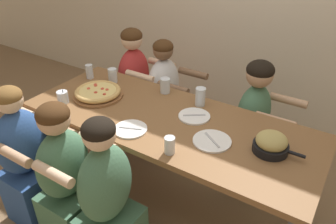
{
  "coord_description": "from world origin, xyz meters",
  "views": [
    {
      "loc": [
        1.01,
        -1.58,
        1.98
      ],
      "look_at": [
        0.0,
        0.0,
        0.85
      ],
      "focal_mm": 35.0,
      "sensor_mm": 36.0,
      "label": 1
    }
  ],
  "objects_px": {
    "drinking_glass_a": "(170,145)",
    "diner_far_midright": "(252,129)",
    "pizza_board_main": "(98,93)",
    "diner_far_midleft": "(164,102)",
    "diner_near_midleft": "(67,185)",
    "diner_near_left": "(27,163)",
    "empty_plate_b": "(131,129)",
    "drinking_glass_d": "(113,76)",
    "drinking_glass_e": "(200,98)",
    "skillet_bowl": "(271,143)",
    "diner_near_center": "(108,207)",
    "cocktail_glass_blue": "(63,98)",
    "drinking_glass_b": "(165,86)",
    "diner_far_left": "(135,91)",
    "empty_plate_c": "(212,141)",
    "empty_plate_a": "(194,116)",
    "drinking_glass_c": "(90,72)"
  },
  "relations": [
    {
      "from": "drinking_glass_a",
      "to": "diner_far_midright",
      "type": "relative_size",
      "value": 0.1
    },
    {
      "from": "pizza_board_main",
      "to": "drinking_glass_a",
      "type": "relative_size",
      "value": 3.59
    },
    {
      "from": "drinking_glass_a",
      "to": "diner_far_midleft",
      "type": "distance_m",
      "value": 1.19
    },
    {
      "from": "diner_near_midleft",
      "to": "diner_near_left",
      "type": "height_order",
      "value": "diner_near_midleft"
    },
    {
      "from": "empty_plate_b",
      "to": "drinking_glass_d",
      "type": "height_order",
      "value": "drinking_glass_d"
    },
    {
      "from": "pizza_board_main",
      "to": "drinking_glass_e",
      "type": "xyz_separation_m",
      "value": [
        0.71,
        0.3,
        0.03
      ]
    },
    {
      "from": "skillet_bowl",
      "to": "diner_near_center",
      "type": "distance_m",
      "value": 1.02
    },
    {
      "from": "cocktail_glass_blue",
      "to": "drinking_glass_b",
      "type": "relative_size",
      "value": 0.95
    },
    {
      "from": "diner_far_midleft",
      "to": "drinking_glass_e",
      "type": "bearing_deg",
      "value": 57.63
    },
    {
      "from": "drinking_glass_e",
      "to": "diner_far_left",
      "type": "relative_size",
      "value": 0.12
    },
    {
      "from": "empty_plate_c",
      "to": "diner_far_midright",
      "type": "bearing_deg",
      "value": 87.35
    },
    {
      "from": "cocktail_glass_blue",
      "to": "drinking_glass_e",
      "type": "bearing_deg",
      "value": 30.68
    },
    {
      "from": "skillet_bowl",
      "to": "empty_plate_b",
      "type": "distance_m",
      "value": 0.86
    },
    {
      "from": "drinking_glass_b",
      "to": "diner_far_midright",
      "type": "relative_size",
      "value": 0.11
    },
    {
      "from": "pizza_board_main",
      "to": "drinking_glass_b",
      "type": "distance_m",
      "value": 0.51
    },
    {
      "from": "drinking_glass_a",
      "to": "empty_plate_a",
      "type": "bearing_deg",
      "value": 99.14
    },
    {
      "from": "empty_plate_c",
      "to": "drinking_glass_a",
      "type": "relative_size",
      "value": 2.24
    },
    {
      "from": "diner_far_left",
      "to": "diner_near_left",
      "type": "xyz_separation_m",
      "value": [
        -0.0,
        -1.24,
        -0.03
      ]
    },
    {
      "from": "pizza_board_main",
      "to": "diner_near_center",
      "type": "bearing_deg",
      "value": -45.38
    },
    {
      "from": "diner_far_midright",
      "to": "pizza_board_main",
      "type": "bearing_deg",
      "value": -57.78
    },
    {
      "from": "drinking_glass_b",
      "to": "drinking_glass_e",
      "type": "relative_size",
      "value": 0.87
    },
    {
      "from": "cocktail_glass_blue",
      "to": "diner_far_midright",
      "type": "bearing_deg",
      "value": 36.16
    },
    {
      "from": "pizza_board_main",
      "to": "diner_near_midleft",
      "type": "xyz_separation_m",
      "value": [
        0.25,
        -0.6,
        -0.33
      ]
    },
    {
      "from": "empty_plate_a",
      "to": "drinking_glass_c",
      "type": "xyz_separation_m",
      "value": [
        -1.04,
        0.07,
        0.05
      ]
    },
    {
      "from": "diner_near_midleft",
      "to": "diner_near_left",
      "type": "distance_m",
      "value": 0.41
    },
    {
      "from": "drinking_glass_d",
      "to": "diner_far_midright",
      "type": "bearing_deg",
      "value": 19.68
    },
    {
      "from": "skillet_bowl",
      "to": "diner_far_midleft",
      "type": "relative_size",
      "value": 0.27
    },
    {
      "from": "empty_plate_b",
      "to": "diner_near_midleft",
      "type": "height_order",
      "value": "diner_near_midleft"
    },
    {
      "from": "pizza_board_main",
      "to": "diner_near_center",
      "type": "distance_m",
      "value": 0.9
    },
    {
      "from": "drinking_glass_e",
      "to": "diner_far_midright",
      "type": "xyz_separation_m",
      "value": [
        0.31,
        0.34,
        -0.35
      ]
    },
    {
      "from": "drinking_glass_c",
      "to": "diner_near_left",
      "type": "xyz_separation_m",
      "value": [
        0.12,
        -0.8,
        -0.36
      ]
    },
    {
      "from": "drinking_glass_b",
      "to": "diner_far_midleft",
      "type": "height_order",
      "value": "diner_far_midleft"
    },
    {
      "from": "empty_plate_c",
      "to": "diner_near_left",
      "type": "relative_size",
      "value": 0.22
    },
    {
      "from": "diner_far_left",
      "to": "empty_plate_b",
      "type": "bearing_deg",
      "value": 36.84
    },
    {
      "from": "empty_plate_c",
      "to": "drinking_glass_b",
      "type": "distance_m",
      "value": 0.71
    },
    {
      "from": "drinking_glass_a",
      "to": "diner_far_left",
      "type": "relative_size",
      "value": 0.09
    },
    {
      "from": "empty_plate_a",
      "to": "diner_far_midleft",
      "type": "relative_size",
      "value": 0.2
    },
    {
      "from": "drinking_glass_c",
      "to": "drinking_glass_d",
      "type": "height_order",
      "value": "drinking_glass_c"
    },
    {
      "from": "drinking_glass_e",
      "to": "diner_far_left",
      "type": "bearing_deg",
      "value": 158.63
    },
    {
      "from": "pizza_board_main",
      "to": "drinking_glass_c",
      "type": "height_order",
      "value": "drinking_glass_c"
    },
    {
      "from": "skillet_bowl",
      "to": "drinking_glass_c",
      "type": "xyz_separation_m",
      "value": [
        -1.59,
        0.17,
        -0.0
      ]
    },
    {
      "from": "diner_far_left",
      "to": "diner_far_midleft",
      "type": "relative_size",
      "value": 1.04
    },
    {
      "from": "pizza_board_main",
      "to": "empty_plate_b",
      "type": "xyz_separation_m",
      "value": [
        0.49,
        -0.23,
        -0.02
      ]
    },
    {
      "from": "diner_near_midleft",
      "to": "drinking_glass_a",
      "type": "bearing_deg",
      "value": -61.5
    },
    {
      "from": "skillet_bowl",
      "to": "diner_near_left",
      "type": "distance_m",
      "value": 1.64
    },
    {
      "from": "pizza_board_main",
      "to": "drinking_glass_c",
      "type": "bearing_deg",
      "value": 144.2
    },
    {
      "from": "cocktail_glass_blue",
      "to": "diner_far_midright",
      "type": "xyz_separation_m",
      "value": [
        1.16,
        0.85,
        -0.33
      ]
    },
    {
      "from": "empty_plate_b",
      "to": "drinking_glass_c",
      "type": "bearing_deg",
      "value": 150.81
    },
    {
      "from": "drinking_glass_e",
      "to": "diner_near_midleft",
      "type": "xyz_separation_m",
      "value": [
        -0.46,
        -0.9,
        -0.35
      ]
    },
    {
      "from": "pizza_board_main",
      "to": "empty_plate_c",
      "type": "bearing_deg",
      "value": -3.52
    }
  ]
}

